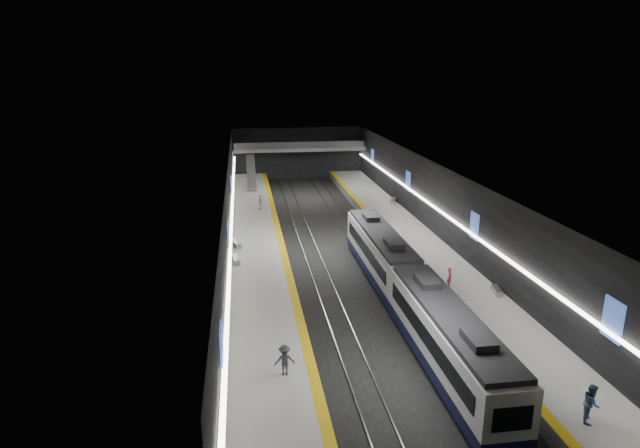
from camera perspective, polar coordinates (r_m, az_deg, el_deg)
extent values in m
plane|color=black|center=(51.18, 1.84, -2.96)|extent=(70.00, 70.00, 0.00)
cube|color=beige|center=(49.10, 1.92, 5.88)|extent=(20.00, 70.00, 0.04)
cube|color=black|center=(49.26, -9.65, 0.91)|extent=(0.04, 70.00, 8.00)
cube|color=black|center=(52.64, 12.66, 1.75)|extent=(0.04, 70.00, 8.00)
cube|color=black|center=(83.96, -2.37, 7.53)|extent=(20.00, 0.04, 8.00)
cube|color=slate|center=(50.29, -6.61, -2.82)|extent=(5.00, 70.00, 1.00)
cube|color=#A7A7A2|center=(50.13, -6.63, -2.27)|extent=(5.00, 70.00, 0.02)
cube|color=#E2B50B|center=(50.22, -4.12, -2.15)|extent=(0.60, 70.00, 0.02)
cube|color=slate|center=(52.80, 9.88, -2.01)|extent=(5.00, 70.00, 1.00)
cube|color=#A7A7A2|center=(52.64, 9.91, -1.49)|extent=(5.00, 70.00, 0.02)
cube|color=#E2B50B|center=(52.01, 7.61, -1.59)|extent=(0.60, 70.00, 0.02)
cube|color=gray|center=(50.71, -1.75, -3.07)|extent=(0.08, 70.00, 0.12)
cube|color=gray|center=(50.89, -0.14, -2.99)|extent=(0.08, 70.00, 0.12)
cube|color=gray|center=(51.49, 3.79, -2.80)|extent=(0.08, 70.00, 0.12)
cube|color=gray|center=(51.80, 5.35, -2.71)|extent=(0.08, 70.00, 0.12)
cube|color=#0F1237|center=(32.51, 13.29, -14.03)|extent=(2.65, 15.00, 0.80)
cube|color=white|center=(31.71, 13.49, -11.46)|extent=(2.65, 15.00, 2.50)
cube|color=black|center=(31.09, 13.66, -9.17)|extent=(2.44, 14.25, 0.30)
cube|color=black|center=(31.69, 13.50, -11.38)|extent=(2.69, 13.20, 1.00)
cube|color=black|center=(25.98, 19.85, -18.99)|extent=(1.85, 0.05, 1.20)
cube|color=#0F1237|center=(45.36, 6.44, -4.65)|extent=(2.65, 15.00, 0.80)
cube|color=white|center=(44.79, 6.51, -2.68)|extent=(2.65, 15.00, 2.50)
cube|color=black|center=(44.36, 6.57, -0.97)|extent=(2.44, 14.25, 0.30)
cube|color=black|center=(44.78, 6.51, -2.62)|extent=(2.69, 13.20, 1.00)
cube|color=black|center=(38.08, 9.38, -6.41)|extent=(1.85, 0.05, 1.20)
cube|color=#3E60BB|center=(25.77, -10.43, -12.87)|extent=(0.10, 1.50, 2.20)
cube|color=#3E60BB|center=(41.44, -9.75, -1.35)|extent=(0.10, 1.50, 2.20)
cube|color=#3E60BB|center=(58.85, -9.44, 3.96)|extent=(0.10, 1.50, 2.20)
cube|color=#3E60BB|center=(75.55, -9.28, 6.71)|extent=(0.10, 1.50, 2.20)
cube|color=#3E60BB|center=(31.72, 28.77, -8.93)|extent=(0.10, 1.50, 2.20)
cube|color=#3E60BB|center=(45.38, 16.14, -0.20)|extent=(0.10, 1.50, 2.20)
cube|color=#3E60BB|center=(61.69, 9.36, 4.54)|extent=(0.10, 1.50, 2.20)
cube|color=#3E60BB|center=(77.78, 5.60, 7.13)|extent=(0.10, 1.50, 2.20)
cube|color=white|center=(49.31, -9.41, 0.70)|extent=(0.25, 68.60, 0.12)
cube|color=white|center=(52.62, 12.44, 1.53)|extent=(0.25, 68.60, 0.12)
cube|color=gray|center=(81.84, -2.23, 8.01)|extent=(20.00, 3.00, 0.50)
cube|color=#47474C|center=(80.30, -2.12, 8.39)|extent=(19.60, 0.08, 1.00)
cube|color=#99999E|center=(74.84, -7.37, 5.46)|extent=(1.20, 7.50, 3.92)
cube|color=#99999E|center=(46.10, -8.95, -3.76)|extent=(0.73, 1.96, 0.47)
cube|color=#99999E|center=(50.03, -8.93, -2.13)|extent=(1.04, 1.92, 0.45)
cube|color=#99999E|center=(41.61, 18.34, -6.76)|extent=(0.71, 1.65, 0.39)
cube|color=#99999E|center=(66.00, 7.85, 2.48)|extent=(1.14, 1.99, 0.47)
imported|color=#CE4D59|center=(41.44, 13.67, -5.59)|extent=(0.52, 0.65, 1.57)
imported|color=#496D9E|center=(29.09, 26.97, -16.68)|extent=(1.11, 1.18, 1.92)
imported|color=silver|center=(62.58, -6.38, 2.33)|extent=(0.63, 1.06, 1.69)
imported|color=#38383F|center=(29.63, -3.80, -14.30)|extent=(1.16, 0.72, 1.74)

